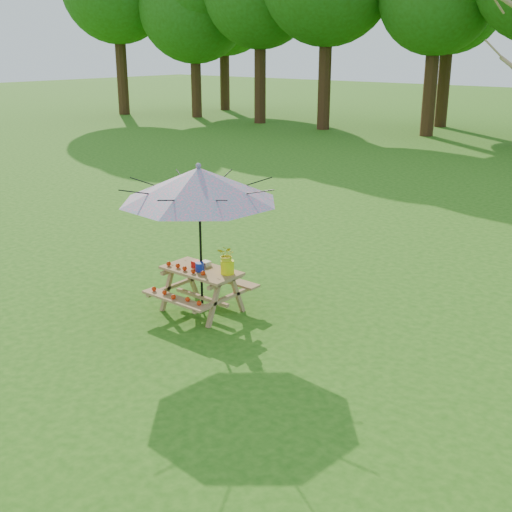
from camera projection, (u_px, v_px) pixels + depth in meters
The scene contains 6 objects.
ground at pixel (83, 364), 8.13m from camera, with size 120.00×120.00×0.00m, color #256112.
picnic_table at pixel (202, 291), 9.64m from camera, with size 1.20×1.32×0.67m.
patio_umbrella at pixel (199, 185), 9.13m from camera, with size 2.90×2.90×2.26m.
produce_bins at pixel (200, 265), 9.55m from camera, with size 0.29×0.36×0.13m.
tomatoes_row at pixel (185, 268), 9.48m from camera, with size 0.77×0.13×0.07m, color red, non-canonical shape.
flower_bucket at pixel (227, 259), 9.28m from camera, with size 0.31×0.28×0.43m.
Camera 1 is at (6.32, -4.25, 3.84)m, focal length 45.00 mm.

